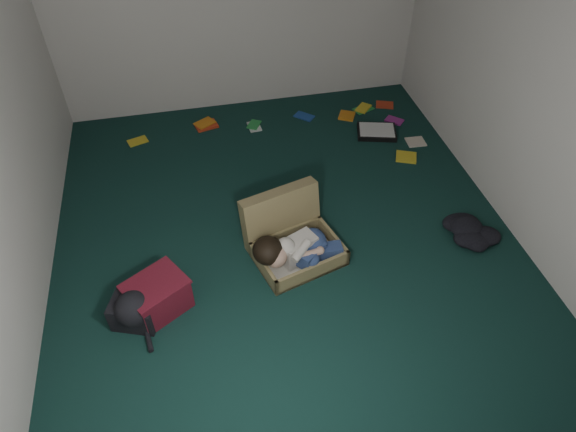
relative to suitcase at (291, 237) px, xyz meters
name	(u,v)px	position (x,y,z in m)	size (l,w,h in m)	color
floor	(284,233)	(-0.01, 0.21, -0.15)	(4.50, 4.50, 0.00)	#102F2A
wall_front	(397,394)	(-0.01, -2.04, 1.15)	(4.50, 4.50, 0.00)	silver
wall_right	(532,78)	(1.99, 0.21, 1.15)	(4.50, 4.50, 0.00)	silver
suitcase	(291,237)	(0.00, 0.00, 0.00)	(0.86, 0.85, 0.51)	olive
person	(296,249)	(0.00, -0.18, 0.04)	(0.78, 0.39, 0.32)	beige
maroon_bin	(158,296)	(-1.13, -0.39, 0.00)	(0.56, 0.52, 0.30)	maroon
backpack	(135,312)	(-1.31, -0.48, -0.03)	(0.42, 0.34, 0.25)	black
clothing_pile	(475,227)	(1.65, -0.16, -0.08)	(0.44, 0.36, 0.14)	black
paper_tray	(377,132)	(1.31, 1.49, -0.13)	(0.49, 0.42, 0.06)	black
book_scatter	(322,125)	(0.76, 1.77, -0.14)	(3.15, 1.27, 0.02)	gold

